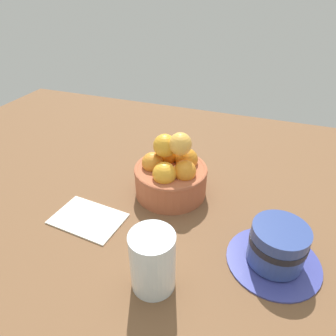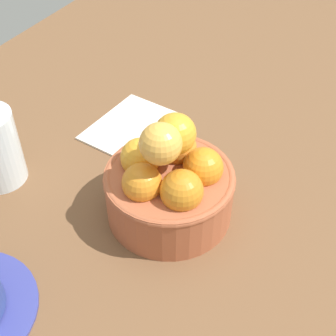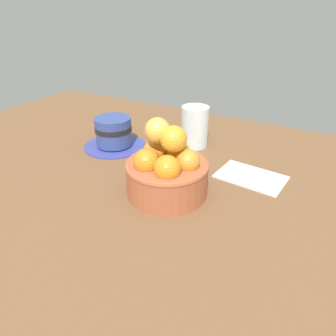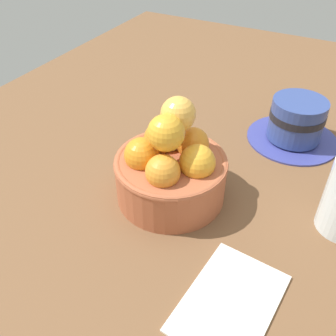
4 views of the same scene
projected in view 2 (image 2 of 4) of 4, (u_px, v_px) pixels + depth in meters
The scene contains 3 objects.
ground_plane at pixel (169, 221), 57.71cm from camera, with size 143.05×92.33×3.25cm, color brown.
terracotta_bowl at pixel (170, 183), 53.29cm from camera, with size 14.76×14.76×14.04cm.
folded_napkin at pixel (128, 125), 68.60cm from camera, with size 12.96×8.64×0.60cm, color white.
Camera 2 is at (33.61, 18.04, 42.15)cm, focal length 50.99 mm.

